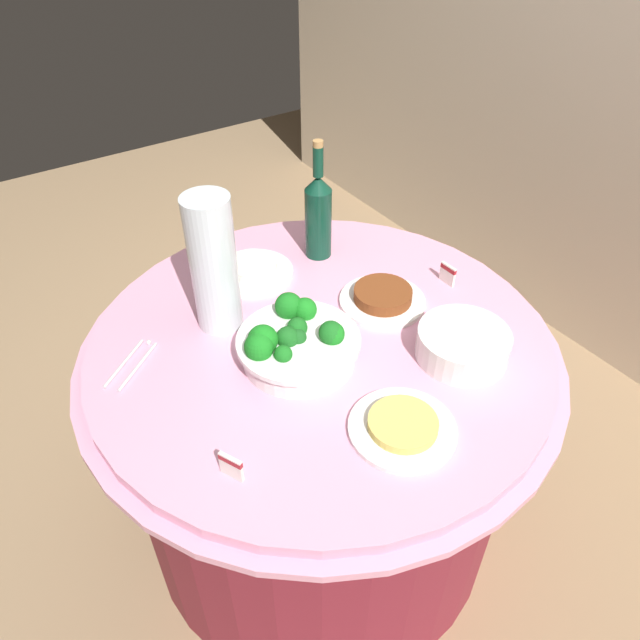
# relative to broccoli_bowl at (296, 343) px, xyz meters

# --- Properties ---
(ground_plane) EXTENTS (6.00, 6.00, 0.00)m
(ground_plane) POSITION_rel_broccoli_bowl_xyz_m (-0.03, 0.09, -0.79)
(ground_plane) COLOR #9E7F5B
(buffet_table) EXTENTS (1.16, 1.16, 0.74)m
(buffet_table) POSITION_rel_broccoli_bowl_xyz_m (-0.03, 0.09, -0.41)
(buffet_table) COLOR maroon
(buffet_table) RESTS_ON ground_plane
(broccoli_bowl) EXTENTS (0.28, 0.28, 0.11)m
(broccoli_bowl) POSITION_rel_broccoli_bowl_xyz_m (0.00, 0.00, 0.00)
(broccoli_bowl) COLOR white
(broccoli_bowl) RESTS_ON buffet_table
(plate_stack) EXTENTS (0.21, 0.21, 0.07)m
(plate_stack) POSITION_rel_broccoli_bowl_xyz_m (0.21, 0.32, -0.01)
(plate_stack) COLOR white
(plate_stack) RESTS_ON buffet_table
(wine_bottle) EXTENTS (0.07, 0.07, 0.34)m
(wine_bottle) POSITION_rel_broccoli_bowl_xyz_m (-0.33, 0.28, 0.08)
(wine_bottle) COLOR #0D3928
(wine_bottle) RESTS_ON buffet_table
(decorative_fruit_vase) EXTENTS (0.11, 0.11, 0.34)m
(decorative_fruit_vase) POSITION_rel_broccoli_bowl_xyz_m (-0.21, -0.08, 0.12)
(decorative_fruit_vase) COLOR silver
(decorative_fruit_vase) RESTS_ON buffet_table
(serving_tongs) EXTENTS (0.13, 0.15, 0.01)m
(serving_tongs) POSITION_rel_broccoli_bowl_xyz_m (-0.19, -0.32, -0.04)
(serving_tongs) COLOR silver
(serving_tongs) RESTS_ON buffet_table
(food_plate_rice) EXTENTS (0.22, 0.22, 0.04)m
(food_plate_rice) POSITION_rel_broccoli_bowl_xyz_m (-0.35, 0.08, -0.03)
(food_plate_rice) COLOR white
(food_plate_rice) RESTS_ON buffet_table
(food_plate_noodles) EXTENTS (0.22, 0.22, 0.03)m
(food_plate_noodles) POSITION_rel_broccoli_bowl_xyz_m (0.30, 0.06, -0.03)
(food_plate_noodles) COLOR white
(food_plate_noodles) RESTS_ON buffet_table
(food_plate_stir_fry) EXTENTS (0.22, 0.22, 0.04)m
(food_plate_stir_fry) POSITION_rel_broccoli_bowl_xyz_m (-0.05, 0.29, -0.03)
(food_plate_stir_fry) COLOR white
(food_plate_stir_fry) RESTS_ON buffet_table
(label_placard_front) EXTENTS (0.05, 0.03, 0.05)m
(label_placard_front) POSITION_rel_broccoli_bowl_xyz_m (0.21, -0.27, -0.01)
(label_placard_front) COLOR white
(label_placard_front) RESTS_ON buffet_table
(label_placard_mid) EXTENTS (0.05, 0.01, 0.05)m
(label_placard_mid) POSITION_rel_broccoli_bowl_xyz_m (-0.02, 0.49, -0.01)
(label_placard_mid) COLOR white
(label_placard_mid) RESTS_ON buffet_table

